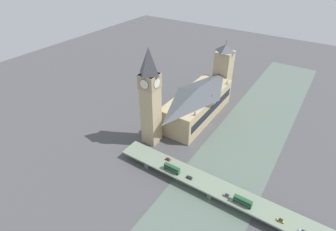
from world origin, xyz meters
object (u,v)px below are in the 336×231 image
object	(u,v)px
double_decker_bus_lead	(243,201)
victoria_tower	(223,70)
parliament_hall	(198,102)
clock_tower	(150,96)
car_southbound_mid	(168,159)
car_northbound_lead	(281,220)
double_decker_bus_mid	(172,168)
car_southbound_tail	(189,178)
car_northbound_tail	(227,196)
road_bridge	(214,187)

from	to	relation	value
double_decker_bus_lead	victoria_tower	bearing A→B (deg)	-61.49
parliament_hall	clock_tower	world-z (taller)	clock_tower
clock_tower	double_decker_bus_lead	distance (m)	93.63
victoria_tower	double_decker_bus_lead	size ratio (longest dim) A/B	5.10
parliament_hall	car_southbound_mid	size ratio (longest dim) A/B	21.86
car_northbound_lead	clock_tower	bearing A→B (deg)	-13.00
victoria_tower	car_northbound_lead	bearing A→B (deg)	125.53
double_decker_bus_lead	car_northbound_lead	distance (m)	21.85
double_decker_bus_mid	car_southbound_tail	bearing A→B (deg)	-176.03
clock_tower	car_southbound_tail	distance (m)	64.16
double_decker_bus_mid	car_northbound_lead	world-z (taller)	double_decker_bus_mid
parliament_hall	double_decker_bus_mid	size ratio (longest dim) A/B	7.16
double_decker_bus_lead	double_decker_bus_mid	bearing A→B (deg)	0.49
double_decker_bus_mid	car_northbound_tail	bearing A→B (deg)	-179.05
clock_tower	double_decker_bus_mid	xyz separation A→B (m)	(-35.20, 25.45, -32.56)
double_decker_bus_lead	car_southbound_mid	bearing A→B (deg)	-7.24
car_northbound_tail	car_southbound_tail	distance (m)	26.19
clock_tower	car_northbound_tail	xyz separation A→B (m)	(-74.40, 24.80, -34.46)
clock_tower	car_northbound_tail	distance (m)	85.66
parliament_hall	double_decker_bus_lead	distance (m)	104.22
road_bridge	double_decker_bus_lead	distance (m)	20.41
double_decker_bus_mid	car_northbound_tail	distance (m)	39.25
double_decker_bus_lead	car_southbound_mid	size ratio (longest dim) A/B	2.93
parliament_hall	double_decker_bus_mid	xyz separation A→B (m)	(-21.61, 76.92, -5.85)
car_southbound_mid	clock_tower	bearing A→B (deg)	-33.32
parliament_hall	car_southbound_mid	world-z (taller)	parliament_hall
double_decker_bus_lead	car_southbound_mid	xyz separation A→B (m)	(57.06, -7.25, -1.85)
parliament_hall	car_southbound_tail	size ratio (longest dim) A/B	21.13
double_decker_bus_mid	clock_tower	bearing A→B (deg)	-35.87
road_bridge	victoria_tower	bearing A→B (deg)	-68.11
parliament_hall	car_northbound_tail	world-z (taller)	parliament_hall
car_northbound_lead	car_northbound_tail	xyz separation A→B (m)	(31.48, 0.37, -0.01)
clock_tower	car_northbound_tail	bearing A→B (deg)	161.57
car_southbound_mid	parliament_hall	bearing A→B (deg)	-79.00
car_northbound_lead	car_southbound_tail	distance (m)	57.66
clock_tower	car_southbound_tail	size ratio (longest dim) A/B	19.80
victoria_tower	car_northbound_tail	xyz separation A→B (m)	(-60.86, 129.70, -19.57)
victoria_tower	double_decker_bus_lead	bearing A→B (deg)	118.51
car_southbound_mid	car_northbound_lead	bearing A→B (deg)	175.18
car_northbound_lead	car_southbound_mid	distance (m)	79.10
parliament_hall	car_northbound_lead	xyz separation A→B (m)	(-92.28, 75.90, -7.74)
double_decker_bus_lead	clock_tower	bearing A→B (deg)	-16.57
road_bridge	car_southbound_tail	size ratio (longest dim) A/B	35.66
clock_tower	car_southbound_mid	bearing A→B (deg)	146.68
victoria_tower	car_southbound_tail	world-z (taller)	victoria_tower
clock_tower	road_bridge	xyz separation A→B (m)	(-64.34, 21.54, -36.35)
double_decker_bus_mid	car_southbound_mid	bearing A→B (deg)	-43.26
double_decker_bus_lead	car_southbound_mid	world-z (taller)	double_decker_bus_lead
car_southbound_tail	parliament_hall	bearing A→B (deg)	-65.51
road_bridge	car_southbound_mid	size ratio (longest dim) A/B	36.89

